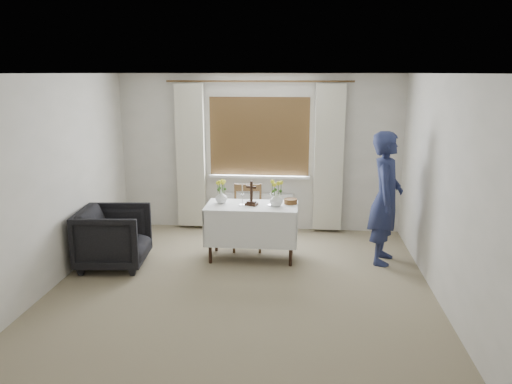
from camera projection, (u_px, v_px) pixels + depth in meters
ground at (240, 292)px, 5.86m from camera, size 5.00×5.00×0.00m
altar_table at (252, 232)px, 6.84m from camera, size 1.24×0.64×0.76m
wooden_chair at (247, 218)px, 7.20m from camera, size 0.46×0.46×0.93m
armchair at (114, 237)px, 6.57m from camera, size 0.95×0.92×0.79m
person at (386, 198)px, 6.61m from camera, size 0.57×0.73×1.78m
radiator at (259, 212)px, 8.13m from camera, size 1.10×0.10×0.60m
wooden_cross at (251, 193)px, 6.70m from camera, size 0.18×0.16×0.33m
candlestick_left at (242, 194)px, 6.71m from camera, size 0.10×0.10×0.31m
candlestick_right at (271, 193)px, 6.69m from camera, size 0.13×0.13×0.34m
flower_vase_left at (221, 197)px, 6.83m from camera, size 0.17×0.17×0.17m
flower_vase_right at (276, 199)px, 6.67m from camera, size 0.21×0.21×0.19m
wicker_basket at (291, 201)px, 6.81m from camera, size 0.22×0.22×0.07m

